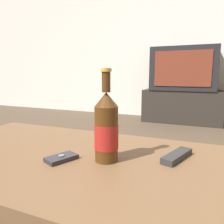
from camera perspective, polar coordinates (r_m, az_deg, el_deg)
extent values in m
cube|color=beige|center=(3.70, 16.39, 18.80)|extent=(8.00, 0.05, 2.60)
cube|color=brown|center=(0.80, -13.42, -11.63)|extent=(1.08, 0.61, 0.04)
cylinder|color=brown|center=(1.35, -23.82, -12.92)|extent=(0.07, 0.07, 0.39)
cylinder|color=brown|center=(0.98, 23.14, -21.85)|extent=(0.07, 0.07, 0.39)
cube|color=#28231E|center=(3.36, 17.76, 1.46)|extent=(1.10, 0.45, 0.47)
cube|color=black|center=(3.33, 18.24, 10.62)|extent=(0.89, 0.48, 0.60)
cube|color=maroon|center=(3.09, 17.86, 10.75)|extent=(0.73, 0.01, 0.47)
cylinder|color=#47280F|center=(0.68, -1.41, -5.71)|extent=(0.07, 0.07, 0.17)
cylinder|color=maroon|center=(0.68, -1.41, -6.41)|extent=(0.07, 0.07, 0.08)
cone|color=#47280F|center=(0.66, -1.45, 3.34)|extent=(0.07, 0.07, 0.04)
cylinder|color=#47280F|center=(0.66, -1.47, 7.84)|extent=(0.03, 0.03, 0.06)
cylinder|color=#B79333|center=(0.66, -1.48, 10.90)|extent=(0.03, 0.03, 0.01)
cube|color=#232328|center=(0.72, -13.08, -11.65)|extent=(0.09, 0.11, 0.01)
cylinder|color=slate|center=(0.72, -13.10, -11.02)|extent=(0.02, 0.02, 0.00)
cube|color=#282828|center=(0.74, 16.61, -10.95)|extent=(0.09, 0.15, 0.02)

